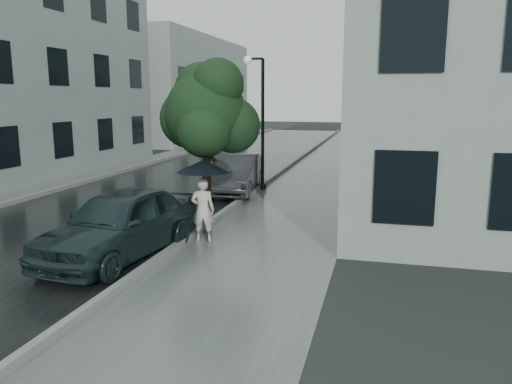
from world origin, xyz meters
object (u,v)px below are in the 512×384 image
(lamp_post, at_px, (259,114))
(street_tree, at_px, (207,112))
(car_far, at_px, (236,174))
(pedestrian, at_px, (203,210))
(car_near, at_px, (121,223))

(lamp_post, bearing_deg, street_tree, -88.07)
(street_tree, distance_m, car_far, 5.54)
(street_tree, xyz_separation_m, lamp_post, (-0.16, 5.92, -0.24))
(pedestrian, xyz_separation_m, street_tree, (-0.25, 1.08, 2.25))
(lamp_post, bearing_deg, car_near, -95.63)
(pedestrian, bearing_deg, lamp_post, -98.70)
(street_tree, height_order, car_near, street_tree)
(pedestrian, relative_size, car_near, 0.35)
(pedestrian, bearing_deg, car_far, -92.65)
(street_tree, distance_m, lamp_post, 5.93)
(car_near, bearing_deg, street_tree, 75.09)
(pedestrian, relative_size, car_far, 0.37)
(pedestrian, bearing_deg, street_tree, -88.98)
(car_far, bearing_deg, pedestrian, -86.49)
(lamp_post, bearing_deg, car_far, -121.45)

